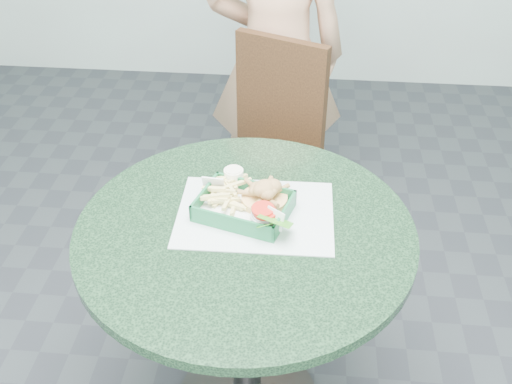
# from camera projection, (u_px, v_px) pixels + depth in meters

# --- Properties ---
(cafe_table) EXTENTS (0.89, 0.89, 0.75)m
(cafe_table) POSITION_uv_depth(u_px,v_px,m) (246.00, 279.00, 1.66)
(cafe_table) COLOR #343434
(cafe_table) RESTS_ON floor
(dining_chair) EXTENTS (0.37, 0.37, 0.93)m
(dining_chair) POSITION_uv_depth(u_px,v_px,m) (278.00, 145.00, 2.32)
(dining_chair) COLOR #452B13
(dining_chair) RESTS_ON floor
(diner_person) EXTENTS (0.61, 0.42, 1.59)m
(diner_person) POSITION_uv_depth(u_px,v_px,m) (276.00, 52.00, 2.39)
(diner_person) COLOR tan
(diner_person) RESTS_ON floor
(placemat) EXTENTS (0.42, 0.32, 0.00)m
(placemat) POSITION_uv_depth(u_px,v_px,m) (255.00, 220.00, 1.60)
(placemat) COLOR silver
(placemat) RESTS_ON cafe_table
(food_basket) EXTENTS (0.24, 0.17, 0.05)m
(food_basket) POSITION_uv_depth(u_px,v_px,m) (244.00, 215.00, 1.60)
(food_basket) COLOR #166437
(food_basket) RESTS_ON placemat
(crab_sandwich) EXTENTS (0.12, 0.12, 0.07)m
(crab_sandwich) POSITION_uv_depth(u_px,v_px,m) (260.00, 195.00, 1.61)
(crab_sandwich) COLOR tan
(crab_sandwich) RESTS_ON food_basket
(fries_pile) EXTENTS (0.12, 0.13, 0.05)m
(fries_pile) POSITION_uv_depth(u_px,v_px,m) (219.00, 199.00, 1.61)
(fries_pile) COLOR #E1CF79
(fries_pile) RESTS_ON food_basket
(sauce_ramekin) EXTENTS (0.05, 0.05, 0.03)m
(sauce_ramekin) POSITION_uv_depth(u_px,v_px,m) (222.00, 182.00, 1.66)
(sauce_ramekin) COLOR white
(sauce_ramekin) RESTS_ON food_basket
(garnish_cup) EXTENTS (0.11, 0.10, 0.04)m
(garnish_cup) POSITION_uv_depth(u_px,v_px,m) (272.00, 219.00, 1.54)
(garnish_cup) COLOR silver
(garnish_cup) RESTS_ON food_basket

